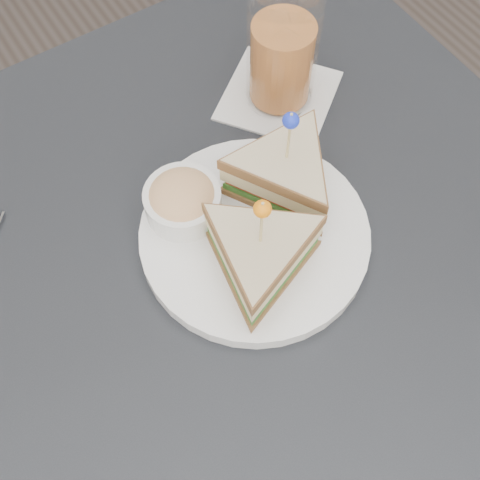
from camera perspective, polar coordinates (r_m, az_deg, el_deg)
name	(u,v)px	position (r m, az deg, el deg)	size (l,w,h in m)	color
ground_plane	(239,424)	(1.34, -0.13, -17.05)	(3.50, 3.50, 0.00)	#3F3833
table	(237,303)	(0.69, -0.25, -5.99)	(0.80, 0.80, 0.75)	black
plate_meal	(259,217)	(0.61, 1.86, 2.20)	(0.29, 0.28, 0.14)	white
drink_set	(282,52)	(0.70, 4.03, 17.34)	(0.18, 0.18, 0.16)	white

